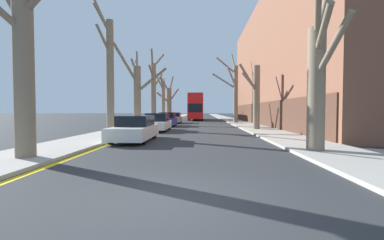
% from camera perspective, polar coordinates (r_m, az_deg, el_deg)
% --- Properties ---
extents(ground_plane, '(300.00, 300.00, 0.00)m').
position_cam_1_polar(ground_plane, '(4.88, -5.27, -17.60)').
color(ground_plane, '#2B2D30').
extents(sidewalk_left, '(2.91, 120.00, 0.12)m').
position_cam_1_polar(sidewalk_left, '(54.92, -4.30, 0.45)').
color(sidewalk_left, '#A39E93').
rests_on(sidewalk_left, ground).
extents(sidewalk_right, '(2.91, 120.00, 0.12)m').
position_cam_1_polar(sidewalk_right, '(54.80, 7.31, 0.43)').
color(sidewalk_right, '#A39E93').
rests_on(sidewalk_right, ground).
extents(building_facade_right, '(10.08, 34.83, 13.99)m').
position_cam_1_polar(building_facade_right, '(31.91, 23.52, 11.57)').
color(building_facade_right, brown).
rests_on(building_facade_right, ground).
extents(kerb_line_stripe, '(0.24, 120.00, 0.01)m').
position_cam_1_polar(kerb_line_stripe, '(54.76, -2.59, 0.39)').
color(kerb_line_stripe, yellow).
rests_on(kerb_line_stripe, ground).
extents(street_tree_left_0, '(4.40, 3.41, 7.72)m').
position_cam_1_polar(street_tree_left_0, '(10.33, -33.81, 15.17)').
color(street_tree_left_0, '#7A6B56').
rests_on(street_tree_left_0, ground).
extents(street_tree_left_1, '(1.91, 1.84, 9.54)m').
position_cam_1_polar(street_tree_left_1, '(17.07, -17.95, 10.01)').
color(street_tree_left_1, '#7A6B56').
rests_on(street_tree_left_1, ground).
extents(street_tree_left_2, '(4.35, 3.42, 7.16)m').
position_cam_1_polar(street_tree_left_2, '(22.80, -12.13, 6.11)').
color(street_tree_left_2, '#7A6B56').
rests_on(street_tree_left_2, ground).
extents(street_tree_left_3, '(1.61, 3.66, 8.50)m').
position_cam_1_polar(street_tree_left_3, '(30.61, -8.54, 6.51)').
color(street_tree_left_3, '#7A6B56').
rests_on(street_tree_left_3, ground).
extents(street_tree_left_4, '(1.77, 3.54, 7.40)m').
position_cam_1_polar(street_tree_left_4, '(37.63, -6.50, 4.88)').
color(street_tree_left_4, '#7A6B56').
rests_on(street_tree_left_4, ground).
extents(street_tree_left_5, '(3.61, 4.03, 7.81)m').
position_cam_1_polar(street_tree_left_5, '(44.63, -5.17, 4.23)').
color(street_tree_left_5, '#7A6B56').
rests_on(street_tree_left_5, ground).
extents(street_tree_right_0, '(2.06, 3.09, 7.56)m').
position_cam_1_polar(street_tree_right_0, '(10.98, 26.21, 8.83)').
color(street_tree_right_0, '#7A6B56').
rests_on(street_tree_right_0, ground).
extents(street_tree_right_1, '(2.07, 3.29, 5.47)m').
position_cam_1_polar(street_tree_right_1, '(22.14, 13.97, 5.36)').
color(street_tree_right_1, '#7A6B56').
rests_on(street_tree_right_1, ground).
extents(street_tree_right_2, '(3.30, 3.94, 9.23)m').
position_cam_1_polar(street_tree_right_2, '(33.74, 9.41, 6.49)').
color(street_tree_right_2, '#7A6B56').
rests_on(street_tree_right_2, ground).
extents(double_decker_bus, '(2.45, 11.76, 4.41)m').
position_cam_1_polar(double_decker_bus, '(45.08, 0.90, 3.19)').
color(double_decker_bus, red).
rests_on(double_decker_bus, ground).
extents(parked_car_0, '(1.84, 4.57, 1.36)m').
position_cam_1_polar(parked_car_0, '(14.26, -12.55, -1.94)').
color(parked_car_0, silver).
rests_on(parked_car_0, ground).
extents(parked_car_1, '(1.85, 4.45, 1.43)m').
position_cam_1_polar(parked_car_1, '(21.09, -7.73, -0.55)').
color(parked_car_1, silver).
rests_on(parked_car_1, ground).
extents(parked_car_2, '(1.70, 4.32, 1.46)m').
position_cam_1_polar(parked_car_2, '(27.30, -5.47, 0.08)').
color(parked_car_2, navy).
rests_on(parked_car_2, ground).
extents(parked_car_3, '(1.82, 4.18, 1.39)m').
position_cam_1_polar(parked_car_3, '(33.66, -4.03, 0.43)').
color(parked_car_3, '#9EA3AD').
rests_on(parked_car_3, ground).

